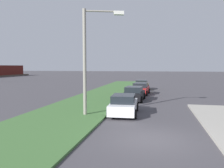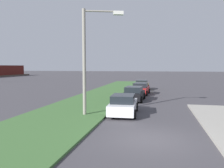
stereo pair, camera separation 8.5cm
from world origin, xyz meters
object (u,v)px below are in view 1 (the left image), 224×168
Objects in this scene: parked_car_black at (134,94)px; streetlight at (90,54)px; parked_car_yellow at (142,85)px; parked_car_white at (124,105)px; parked_car_red at (141,89)px.

streetlight reaches higher than parked_car_black.
parked_car_yellow is (11.07, 0.03, 0.00)m from parked_car_black.
parked_car_yellow is at bearing -2.75° from parked_car_white.
parked_car_black is (6.78, -0.03, 0.00)m from parked_car_white.
parked_car_black is 0.58× the size of streetlight.
streetlight is (-18.87, 2.28, 3.67)m from parked_car_yellow.
streetlight reaches higher than parked_car_white.
parked_car_black is at bearing -3.02° from parked_car_white.
parked_car_red is (12.00, -0.29, 0.00)m from parked_car_white.
parked_car_white and parked_car_red have the same top height.
parked_car_white is 1.02× the size of parked_car_yellow.
parked_car_red is at bearing -4.13° from parked_car_white.
parked_car_white is 1.00× the size of parked_car_red.
streetlight is at bearing 166.12° from parked_car_black.
streetlight is at bearing 173.24° from parked_car_yellow.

